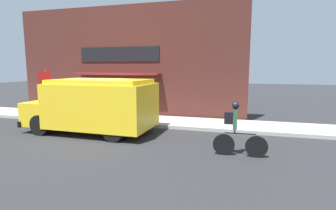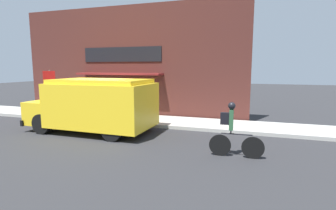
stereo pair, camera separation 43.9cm
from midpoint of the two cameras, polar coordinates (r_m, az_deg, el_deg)
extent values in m
plane|color=#2B2B2D|center=(12.90, -14.72, -4.16)|extent=(70.00, 70.00, 0.00)
cube|color=#ADAAA3|center=(13.84, -12.36, -2.92)|extent=(28.00, 2.25, 0.15)
cube|color=#4C231E|center=(14.74, -10.31, 9.22)|extent=(13.10, 0.18, 5.99)
cube|color=black|center=(14.78, -11.52, 10.75)|extent=(4.65, 0.05, 0.79)
cube|color=maroon|center=(14.43, -12.11, 6.63)|extent=(4.88, 0.81, 0.10)
cube|color=yellow|center=(11.10, -15.34, -0.01)|extent=(4.19, 2.44, 1.77)
cube|color=yellow|center=(12.76, -25.36, -1.28)|extent=(1.18, 2.20, 0.97)
cube|color=yellow|center=(11.01, -15.53, 4.97)|extent=(3.85, 2.25, 0.16)
cube|color=black|center=(13.18, -26.97, -2.81)|extent=(0.16, 2.32, 0.24)
cube|color=red|center=(12.90, -16.24, 1.46)|extent=(0.03, 0.44, 0.44)
cylinder|color=black|center=(13.31, -20.92, -2.25)|extent=(0.83, 0.27, 0.82)
cylinder|color=black|center=(11.79, -27.03, -3.90)|extent=(0.83, 0.27, 0.82)
cylinder|color=black|center=(11.60, -8.01, -3.26)|extent=(0.83, 0.27, 0.82)
cylinder|color=black|center=(9.83, -13.08, -5.48)|extent=(0.83, 0.27, 0.82)
cylinder|color=black|center=(8.33, 17.26, -8.69)|extent=(0.67, 0.06, 0.67)
cylinder|color=black|center=(8.33, 10.54, -8.46)|extent=(0.67, 0.06, 0.67)
cylinder|color=black|center=(8.21, 13.99, -6.03)|extent=(0.92, 0.07, 0.04)
cylinder|color=black|center=(8.20, 12.82, -5.58)|extent=(0.04, 0.04, 0.12)
cube|color=#2D5B38|center=(8.12, 12.91, -3.06)|extent=(0.13, 0.20, 0.62)
sphere|color=black|center=(8.05, 13.00, -0.09)|extent=(0.22, 0.22, 0.22)
cube|color=black|center=(8.12, 11.57, -2.80)|extent=(0.26, 0.15, 0.36)
cylinder|color=slate|center=(15.35, -25.67, 2.37)|extent=(0.07, 0.07, 2.41)
cube|color=red|center=(15.26, -25.99, 5.55)|extent=(0.45, 0.45, 0.60)
cylinder|color=slate|center=(15.10, -20.57, -0.66)|extent=(0.54, 0.54, 0.72)
cylinder|color=black|center=(15.05, -20.64, 0.77)|extent=(0.56, 0.56, 0.04)
camera|label=1|loc=(0.22, -91.12, -0.16)|focal=28.00mm
camera|label=2|loc=(0.22, 88.88, 0.16)|focal=28.00mm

